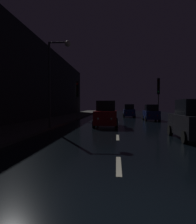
% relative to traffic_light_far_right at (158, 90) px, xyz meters
% --- Properties ---
extents(ground, '(26.78, 84.00, 0.02)m').
position_rel_traffic_light_far_right_xyz_m(ground, '(-4.89, 1.40, -3.69)').
color(ground, black).
extents(sidewalk_left, '(4.40, 84.00, 0.15)m').
position_rel_traffic_light_far_right_xyz_m(sidewalk_left, '(-12.08, 1.40, -3.60)').
color(sidewalk_left, '#33302D').
rests_on(sidewalk_left, ground).
extents(building_facade_left, '(0.80, 63.00, 9.99)m').
position_rel_traffic_light_far_right_xyz_m(building_facade_left, '(-14.68, -2.10, 1.32)').
color(building_facade_left, black).
rests_on(building_facade_left, ground).
extents(lane_centerline, '(0.16, 19.50, 0.01)m').
position_rel_traffic_light_far_right_xyz_m(lane_centerline, '(-4.89, -11.29, -3.67)').
color(lane_centerline, beige).
rests_on(lane_centerline, ground).
extents(traffic_light_far_right, '(0.38, 0.49, 5.04)m').
position_rel_traffic_light_far_right_xyz_m(traffic_light_far_right, '(0.00, 0.00, 0.00)').
color(traffic_light_far_right, '#38383A').
rests_on(traffic_light_far_right, ground).
extents(traffic_light_far_left, '(0.37, 0.48, 4.76)m').
position_rel_traffic_light_far_right_xyz_m(traffic_light_far_left, '(-9.77, 0.09, -0.23)').
color(traffic_light_far_left, '#38383A').
rests_on(traffic_light_far_left, ground).
extents(streetlamp_overhead, '(1.70, 0.44, 6.63)m').
position_rel_traffic_light_far_right_xyz_m(streetlamp_overhead, '(-9.49, -10.54, 0.77)').
color(streetlamp_overhead, '#2D2D30').
rests_on(streetlamp_overhead, ground).
extents(car_approaching_headlights, '(2.04, 4.41, 2.22)m').
position_rel_traffic_light_far_right_xyz_m(car_approaching_headlights, '(-5.87, -7.55, -2.66)').
color(car_approaching_headlights, maroon).
rests_on(car_approaching_headlights, ground).
extents(car_parked_right_near, '(1.98, 4.28, 2.16)m').
position_rel_traffic_light_far_right_xyz_m(car_parked_right_near, '(-0.80, -14.51, -2.69)').
color(car_parked_right_near, black).
rests_on(car_parked_right_near, ground).
extents(car_parked_right_far, '(1.76, 3.82, 1.92)m').
position_rel_traffic_light_far_right_xyz_m(car_parked_right_far, '(-0.80, 0.34, -2.80)').
color(car_parked_right_far, '#141E51').
rests_on(car_parked_right_far, ground).
extents(car_distant_taillights, '(1.82, 3.94, 1.99)m').
position_rel_traffic_light_far_right_xyz_m(car_distant_taillights, '(-3.03, 7.85, -2.77)').
color(car_distant_taillights, '#141E51').
rests_on(car_distant_taillights, ground).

